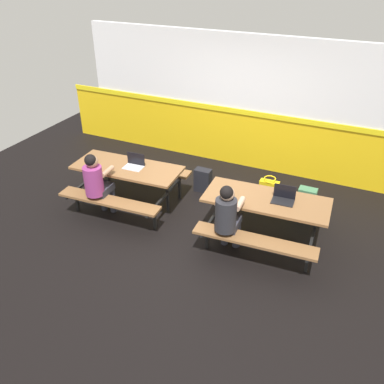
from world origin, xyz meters
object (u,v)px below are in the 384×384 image
Objects in this scene: picnic_table_left at (128,175)px; student_further at (227,215)px; picnic_table_right at (266,208)px; laptop_silver at (134,164)px; tote_bag_bright at (269,190)px; backpack_dark at (306,200)px; satchel_spare at (203,180)px; laptop_dark at (283,198)px; student_nearer at (97,181)px.

picnic_table_left is 1.55× the size of student_further.
picnic_table_right is 2.31m from laptop_silver.
student_further reaches higher than picnic_table_left.
laptop_silver reaches higher than tote_bag_bright.
picnic_table_left reaches higher than backpack_dark.
laptop_silver is at bearing 178.59° from picnic_table_right.
picnic_table_right is at bearing -0.28° from picnic_table_left.
satchel_spare is at bearing -176.74° from backpack_dark.
picnic_table_right is 0.32m from laptop_dark.
laptop_dark reaches higher than backpack_dark.
student_nearer is 2.74× the size of backpack_dark.
student_nearer is at bearing -151.66° from backpack_dark.
laptop_silver is at bearing 161.47° from student_further.
laptop_dark is 0.76× the size of satchel_spare.
picnic_table_right is 2.68m from student_nearer.
backpack_dark is (2.73, 1.03, -0.57)m from laptop_silver.
student_nearer reaches higher than picnic_table_left.
picnic_table_right reaches higher than satchel_spare.
satchel_spare is (-1.18, -0.22, 0.02)m from tote_bag_bright.
backpack_dark is at bearing 68.30° from picnic_table_right.
laptop_dark is (2.65, 0.04, 0.21)m from picnic_table_left.
laptop_silver and laptop_dark have the same top height.
picnic_table_right is at bearing 55.93° from student_further.
student_further reaches higher than satchel_spare.
tote_bag_bright is (2.37, 1.76, -0.51)m from student_nearer.
laptop_silver is 0.76× the size of satchel_spare.
picnic_table_left is 2.42m from picnic_table_right.
laptop_dark is at bearing 12.52° from picnic_table_right.
student_nearer is (-2.62, -0.56, 0.13)m from picnic_table_right.
student_further is (2.23, -0.02, 0.00)m from student_nearer.
satchel_spare is at bearing 47.17° from laptop_silver.
student_further is 2.74× the size of backpack_dark.
laptop_dark is at bearing 0.86° from picnic_table_left.
picnic_table_right is 4.25× the size of backpack_dark.
picnic_table_right is 4.25× the size of satchel_spare.
backpack_dark is at bearing 28.34° from student_nearer.
laptop_dark is (2.53, -0.00, 0.00)m from laptop_silver.
tote_bag_bright is 0.98× the size of satchel_spare.
student_further reaches higher than tote_bag_bright.
backpack_dark is (2.85, 1.08, -0.36)m from picnic_table_left.
picnic_table_left is at bearing 70.05° from student_nearer.
backpack_dark and satchel_spare have the same top height.
picnic_table_left is at bearing -135.20° from satchel_spare.
laptop_dark is (0.23, 0.05, 0.21)m from picnic_table_right.
laptop_dark is at bearing 45.37° from student_further.
picnic_table_left is 1.55× the size of student_nearer.
laptop_silver is at bearing 62.05° from student_nearer.
laptop_silver reaches higher than picnic_table_left.
laptop_dark reaches higher than satchel_spare.
backpack_dark reaches higher than tote_bag_bright.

